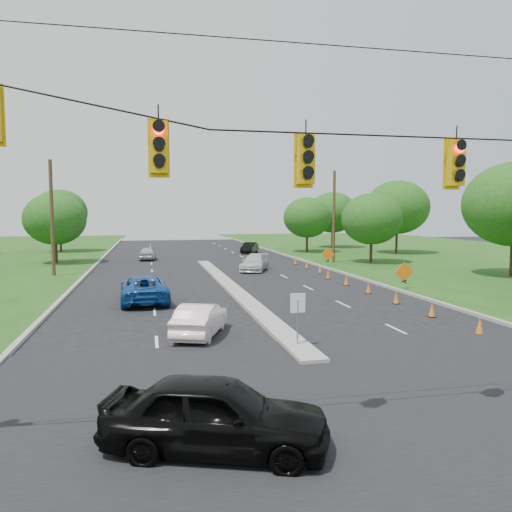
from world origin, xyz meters
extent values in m
plane|color=black|center=(0.00, 0.00, 0.00)|extent=(160.00, 160.00, 0.00)
cube|color=black|center=(0.00, 0.00, 0.00)|extent=(160.00, 14.00, 0.02)
cube|color=gray|center=(-10.10, 30.00, 0.00)|extent=(0.25, 110.00, 0.16)
cube|color=gray|center=(10.10, 30.00, 0.00)|extent=(0.25, 110.00, 0.16)
cube|color=gray|center=(0.00, 21.00, 0.00)|extent=(1.00, 34.00, 0.18)
cylinder|color=gray|center=(0.00, 6.00, 0.90)|extent=(0.06, 0.06, 1.80)
cube|color=white|center=(0.00, 6.00, 1.70)|extent=(0.55, 0.04, 0.70)
cylinder|color=black|center=(0.00, -1.00, 7.00)|extent=(24.00, 0.04, 0.04)
cube|color=#E1B00C|center=(-5.00, -1.00, 6.22)|extent=(0.34, 0.24, 1.00)
cube|color=#E1B00C|center=(-2.00, -1.00, 6.05)|extent=(0.34, 0.24, 1.00)
cube|color=#E1B00C|center=(1.50, -1.00, 6.05)|extent=(0.34, 0.24, 1.00)
cylinder|color=#422D1C|center=(-12.50, 30.00, 4.50)|extent=(0.28, 0.28, 9.00)
cylinder|color=#422D1C|center=(12.50, 35.00, 4.50)|extent=(0.28, 0.28, 9.00)
cone|color=orange|center=(7.87, 6.50, 0.35)|extent=(0.32, 0.32, 0.70)
cone|color=orange|center=(7.87, 10.00, 0.35)|extent=(0.32, 0.32, 0.70)
cone|color=orange|center=(7.87, 13.50, 0.35)|extent=(0.32, 0.32, 0.70)
cone|color=orange|center=(7.87, 17.00, 0.35)|extent=(0.32, 0.32, 0.70)
cone|color=orange|center=(7.87, 20.50, 0.35)|extent=(0.32, 0.32, 0.70)
cone|color=orange|center=(7.87, 24.00, 0.35)|extent=(0.32, 0.32, 0.70)
cone|color=orange|center=(8.47, 27.50, 0.35)|extent=(0.32, 0.32, 0.70)
cone|color=orange|center=(8.47, 31.00, 0.35)|extent=(0.32, 0.32, 0.70)
cone|color=orange|center=(8.47, 34.50, 0.35)|extent=(0.32, 0.32, 0.70)
cube|color=black|center=(10.80, 18.00, 0.55)|extent=(0.06, 0.58, 0.26)
cube|color=black|center=(10.80, 18.00, 0.55)|extent=(0.06, 0.58, 0.26)
cube|color=orange|center=(10.80, 18.00, 1.15)|extent=(1.27, 0.05, 1.27)
cube|color=black|center=(10.80, 32.00, 0.55)|extent=(0.06, 0.58, 0.26)
cube|color=black|center=(10.80, 32.00, 0.55)|extent=(0.06, 0.58, 0.26)
cube|color=orange|center=(10.80, 32.00, 1.15)|extent=(1.27, 0.05, 1.27)
cylinder|color=black|center=(-14.00, 40.00, 1.26)|extent=(0.28, 0.28, 2.52)
ellipsoid|color=#194C14|center=(-14.00, 40.00, 4.34)|extent=(5.88, 5.88, 5.04)
cylinder|color=black|center=(-16.00, 55.00, 1.44)|extent=(0.28, 0.28, 2.88)
ellipsoid|color=#194C14|center=(-16.00, 55.00, 4.96)|extent=(6.72, 6.72, 5.76)
cylinder|color=black|center=(22.00, 22.00, 1.62)|extent=(0.28, 0.28, 3.24)
cylinder|color=black|center=(16.00, 34.00, 1.26)|extent=(0.28, 0.28, 2.52)
ellipsoid|color=#194C14|center=(16.00, 34.00, 4.34)|extent=(5.88, 5.88, 5.04)
cylinder|color=black|center=(24.00, 44.00, 1.62)|extent=(0.28, 0.28, 3.24)
ellipsoid|color=#194C14|center=(24.00, 44.00, 5.58)|extent=(7.56, 7.56, 6.48)
cylinder|color=black|center=(20.00, 55.00, 1.44)|extent=(0.28, 0.28, 2.88)
ellipsoid|color=#194C14|center=(20.00, 55.00, 4.96)|extent=(6.72, 6.72, 5.76)
cylinder|color=black|center=(14.00, 48.00, 1.26)|extent=(0.28, 0.28, 2.52)
ellipsoid|color=#194C14|center=(14.00, 48.00, 4.34)|extent=(5.88, 5.88, 5.04)
imported|color=black|center=(-3.94, -1.14, 0.80)|extent=(5.06, 3.33, 1.60)
imported|color=white|center=(-3.26, 8.71, 0.67)|extent=(2.72, 4.29, 1.33)
imported|color=#144491|center=(-5.52, 16.89, 0.75)|extent=(2.75, 5.54, 1.51)
imported|color=silver|center=(3.54, 30.14, 0.68)|extent=(3.59, 5.08, 1.37)
imported|color=#B4B4C3|center=(-5.36, 42.23, 0.69)|extent=(1.81, 4.11, 1.38)
imported|color=black|center=(6.81, 48.39, 0.67)|extent=(2.97, 4.27, 1.33)
camera|label=1|loc=(-5.23, -11.05, 4.96)|focal=35.00mm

